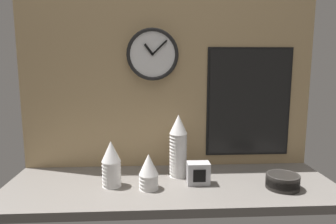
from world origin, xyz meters
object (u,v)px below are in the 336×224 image
(cup_stack_center, at_px, (149,171))
(cup_stack_center_right, at_px, (178,146))
(bowl_stack_far_right, at_px, (283,181))
(wall_clock, at_px, (153,54))
(napkin_dispenser, at_px, (198,173))
(menu_board, at_px, (249,102))
(cup_stack_center_left, at_px, (111,164))

(cup_stack_center, distance_m, cup_stack_center_right, 0.23)
(bowl_stack_far_right, relative_size, wall_clock, 0.55)
(bowl_stack_far_right, height_order, napkin_dispenser, napkin_dispenser)
(cup_stack_center_right, relative_size, napkin_dispenser, 3.00)
(bowl_stack_far_right, relative_size, napkin_dispenser, 1.42)
(wall_clock, bearing_deg, menu_board, 0.95)
(cup_stack_center, bearing_deg, wall_clock, 85.50)
(cup_stack_center, relative_size, napkin_dispenser, 1.56)
(cup_stack_center_right, bearing_deg, wall_clock, 130.39)
(bowl_stack_far_right, xyz_separation_m, napkin_dispenser, (-0.39, 0.07, 0.02))
(napkin_dispenser, bearing_deg, cup_stack_center, -168.91)
(napkin_dispenser, bearing_deg, wall_clock, 129.83)
(menu_board, relative_size, napkin_dispenser, 5.63)
(bowl_stack_far_right, bearing_deg, cup_stack_center_left, 175.02)
(cup_stack_center_left, height_order, napkin_dispenser, cup_stack_center_left)
(cup_stack_center_left, relative_size, napkin_dispenser, 2.04)
(menu_board, bearing_deg, bowl_stack_far_right, -79.37)
(cup_stack_center, xyz_separation_m, napkin_dispenser, (0.24, 0.05, -0.03))
(cup_stack_center_right, distance_m, napkin_dispenser, 0.18)
(cup_stack_center_right, height_order, wall_clock, wall_clock)
(bowl_stack_far_right, bearing_deg, napkin_dispenser, 169.32)
(cup_stack_center, xyz_separation_m, cup_stack_center_right, (0.15, 0.16, 0.08))
(wall_clock, height_order, napkin_dispenser, wall_clock)
(cup_stack_center, height_order, bowl_stack_far_right, cup_stack_center)
(cup_stack_center_right, height_order, napkin_dispenser, cup_stack_center_right)
(bowl_stack_far_right, bearing_deg, cup_stack_center_right, 159.07)
(cup_stack_center_left, relative_size, bowl_stack_far_right, 1.43)
(cup_stack_center_left, distance_m, menu_board, 0.82)
(cup_stack_center, xyz_separation_m, menu_board, (0.56, 0.31, 0.28))
(cup_stack_center_left, bearing_deg, menu_board, 20.11)
(napkin_dispenser, bearing_deg, cup_stack_center_right, 129.04)
(bowl_stack_far_right, bearing_deg, wall_clock, 151.17)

